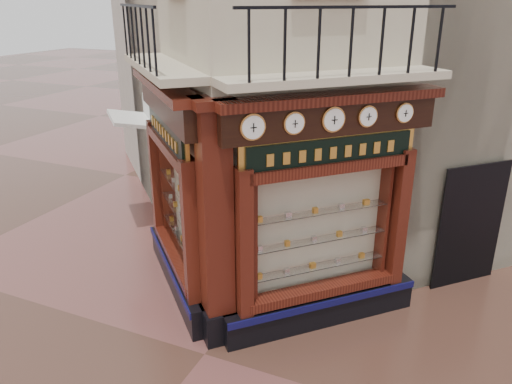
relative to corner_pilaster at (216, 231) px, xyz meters
The scene contains 13 objects.
ground 2.01m from the corner_pilaster, 90.00° to the right, with size 80.00×80.00×0.00m, color #472B21.
shopfront_left 1.77m from the corner_pilaster, 142.77° to the left, with size 2.86×2.86×3.98m.
shopfront_right 1.77m from the corner_pilaster, 37.23° to the left, with size 2.86×2.86×3.98m.
corner_pilaster is the anchor object (origin of this frame).
balcony 2.47m from the corner_pilaster, 90.00° to the left, with size 5.94×2.97×1.03m.
clock_a 1.78m from the corner_pilaster, ahead, with size 0.30×0.30×0.37m.
clock_b 2.03m from the corner_pilaster, 23.16° to the left, with size 0.27×0.27×0.33m.
clock_c 2.42m from the corner_pilaster, 30.84° to the left, with size 0.30×0.30×0.38m.
clock_d 2.85m from the corner_pilaster, 34.36° to the left, with size 0.27×0.27×0.33m.
clock_e 3.40m from the corner_pilaster, 36.71° to the left, with size 0.26×0.26×0.31m.
awning 5.36m from the corner_pilaster, 140.75° to the left, with size 1.56×0.94×0.08m, color silver, non-canonical shape.
signboard_left 2.12m from the corner_pilaster, 145.25° to the left, with size 2.07×2.07×0.55m.
signboard_right 2.12m from the corner_pilaster, 34.75° to the left, with size 2.14×2.14×0.57m.
Camera 1 is at (3.33, -5.55, 5.25)m, focal length 35.00 mm.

